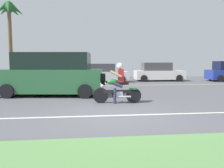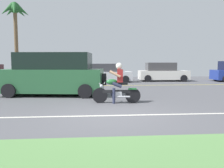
{
  "view_description": "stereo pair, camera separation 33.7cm",
  "coord_description": "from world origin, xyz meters",
  "px_view_note": "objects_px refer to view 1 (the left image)",
  "views": [
    {
      "loc": [
        -0.84,
        -6.78,
        1.6
      ],
      "look_at": [
        0.31,
        2.99,
        0.66
      ],
      "focal_mm": 36.69,
      "sensor_mm": 36.0,
      "label": 1
    },
    {
      "loc": [
        -0.5,
        -6.81,
        1.6
      ],
      "look_at": [
        0.31,
        2.99,
        0.66
      ],
      "focal_mm": 36.69,
      "sensor_mm": 36.0,
      "label": 2
    }
  ],
  "objects_px": {
    "parked_car_3": "(158,72)",
    "palm_tree_0": "(9,17)",
    "parked_car_1": "(40,73)",
    "suv_nearby": "(52,75)",
    "parked_car_2": "(102,73)",
    "motorcyclist": "(118,86)"
  },
  "relations": [
    {
      "from": "parked_car_2",
      "to": "palm_tree_0",
      "type": "bearing_deg",
      "value": 151.49
    },
    {
      "from": "parked_car_3",
      "to": "palm_tree_0",
      "type": "relative_size",
      "value": 0.58
    },
    {
      "from": "motorcyclist",
      "to": "palm_tree_0",
      "type": "relative_size",
      "value": 0.26
    },
    {
      "from": "motorcyclist",
      "to": "parked_car_1",
      "type": "distance_m",
      "value": 11.49
    },
    {
      "from": "motorcyclist",
      "to": "parked_car_1",
      "type": "height_order",
      "value": "motorcyclist"
    },
    {
      "from": "parked_car_3",
      "to": "palm_tree_0",
      "type": "height_order",
      "value": "palm_tree_0"
    },
    {
      "from": "suv_nearby",
      "to": "parked_car_3",
      "type": "distance_m",
      "value": 10.96
    },
    {
      "from": "parked_car_3",
      "to": "parked_car_1",
      "type": "bearing_deg",
      "value": 178.71
    },
    {
      "from": "motorcyclist",
      "to": "palm_tree_0",
      "type": "distance_m",
      "value": 17.29
    },
    {
      "from": "parked_car_2",
      "to": "palm_tree_0",
      "type": "height_order",
      "value": "palm_tree_0"
    },
    {
      "from": "parked_car_2",
      "to": "parked_car_1",
      "type": "bearing_deg",
      "value": 171.93
    },
    {
      "from": "parked_car_1",
      "to": "palm_tree_0",
      "type": "relative_size",
      "value": 0.52
    },
    {
      "from": "motorcyclist",
      "to": "parked_car_2",
      "type": "xyz_separation_m",
      "value": [
        0.07,
        9.68,
        0.03
      ]
    },
    {
      "from": "motorcyclist",
      "to": "parked_car_2",
      "type": "height_order",
      "value": "motorcyclist"
    },
    {
      "from": "motorcyclist",
      "to": "suv_nearby",
      "type": "relative_size",
      "value": 0.37
    },
    {
      "from": "parked_car_1",
      "to": "palm_tree_0",
      "type": "distance_m",
      "value": 7.28
    },
    {
      "from": "suv_nearby",
      "to": "parked_car_2",
      "type": "distance_m",
      "value": 7.78
    },
    {
      "from": "parked_car_2",
      "to": "motorcyclist",
      "type": "bearing_deg",
      "value": -90.43
    },
    {
      "from": "motorcyclist",
      "to": "suv_nearby",
      "type": "xyz_separation_m",
      "value": [
        -2.84,
        2.48,
        0.32
      ]
    },
    {
      "from": "parked_car_1",
      "to": "palm_tree_0",
      "type": "xyz_separation_m",
      "value": [
        -3.4,
        3.85,
        5.16
      ]
    },
    {
      "from": "motorcyclist",
      "to": "parked_car_3",
      "type": "xyz_separation_m",
      "value": [
        4.97,
        10.17,
        0.06
      ]
    },
    {
      "from": "parked_car_2",
      "to": "parked_car_3",
      "type": "xyz_separation_m",
      "value": [
        4.89,
        0.48,
        0.03
      ]
    }
  ]
}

